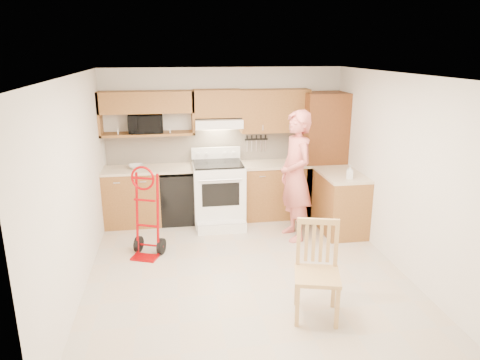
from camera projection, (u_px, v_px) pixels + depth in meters
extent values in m
cube|color=#C0AC92|center=(246.00, 272.00, 5.79)|extent=(4.00, 4.50, 0.02)
cube|color=white|center=(247.00, 74.00, 5.07)|extent=(4.00, 4.50, 0.02)
cube|color=silver|center=(224.00, 143.00, 7.57)|extent=(4.00, 0.02, 2.50)
cube|color=silver|center=(298.00, 265.00, 3.29)|extent=(4.00, 0.02, 2.50)
cube|color=silver|center=(75.00, 187.00, 5.13)|extent=(0.02, 4.50, 2.50)
cube|color=silver|center=(400.00, 173.00, 5.73)|extent=(0.02, 4.50, 2.50)
cube|color=beige|center=(224.00, 146.00, 7.56)|extent=(3.92, 0.03, 0.55)
cube|color=brown|center=(133.00, 197.00, 7.27)|extent=(0.90, 0.60, 0.90)
cube|color=black|center=(179.00, 197.00, 7.39)|extent=(0.60, 0.60, 0.85)
cube|color=brown|center=(275.00, 190.00, 7.63)|extent=(1.14, 0.60, 0.90)
cube|color=beige|center=(150.00, 169.00, 7.19)|extent=(1.50, 0.63, 0.04)
cube|color=beige|center=(275.00, 164.00, 7.50)|extent=(1.14, 0.63, 0.04)
cube|color=brown|center=(340.00, 203.00, 7.00)|extent=(0.60, 1.00, 0.90)
cube|color=beige|center=(342.00, 175.00, 6.87)|extent=(0.63, 1.00, 0.04)
cube|color=brown|center=(322.00, 155.00, 7.58)|extent=(0.70, 0.60, 2.10)
cube|color=brown|center=(146.00, 102.00, 7.01)|extent=(1.50, 0.33, 0.34)
cube|color=brown|center=(148.00, 134.00, 7.16)|extent=(1.50, 0.33, 0.04)
cube|color=brown|center=(218.00, 103.00, 7.19)|extent=(0.76, 0.33, 0.44)
cube|color=brown|center=(275.00, 111.00, 7.37)|extent=(1.14, 0.33, 0.70)
cube|color=white|center=(218.00, 123.00, 7.22)|extent=(0.76, 0.46, 0.14)
imported|color=black|center=(145.00, 123.00, 7.10)|extent=(0.56, 0.39, 0.30)
imported|color=#C8635B|center=(296.00, 176.00, 6.58)|extent=(0.56, 0.77, 1.95)
imported|color=white|center=(350.00, 172.00, 6.56)|extent=(0.12, 0.12, 0.21)
imported|color=white|center=(136.00, 167.00, 7.14)|extent=(0.27, 0.27, 0.06)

